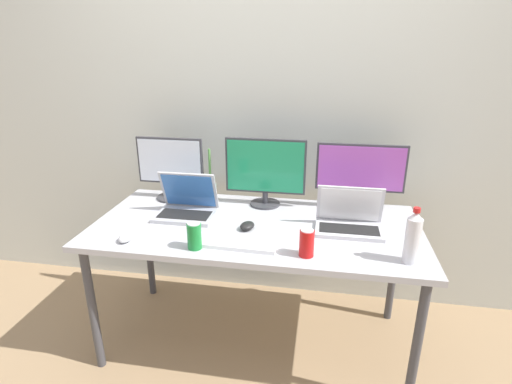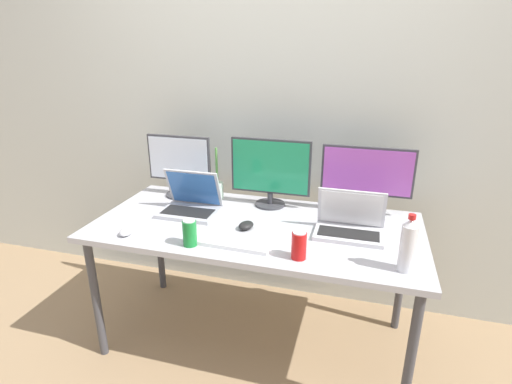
{
  "view_description": "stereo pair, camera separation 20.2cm",
  "coord_description": "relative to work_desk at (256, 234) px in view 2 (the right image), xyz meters",
  "views": [
    {
      "loc": [
        0.32,
        -1.87,
        1.62
      ],
      "look_at": [
        0.0,
        0.0,
        0.92
      ],
      "focal_mm": 28.0,
      "sensor_mm": 36.0,
      "label": 1
    },
    {
      "loc": [
        0.52,
        -1.82,
        1.62
      ],
      "look_at": [
        0.0,
        0.0,
        0.92
      ],
      "focal_mm": 28.0,
      "sensor_mm": 36.0,
      "label": 2
    }
  ],
  "objects": [
    {
      "name": "laptop_silver",
      "position": [
        -0.39,
        0.06,
        0.11
      ],
      "size": [
        0.31,
        0.24,
        0.24
      ],
      "color": "#B7B7BC",
      "rests_on": "work_desk"
    },
    {
      "name": "soda_can_near_keyboard",
      "position": [
        -0.23,
        -0.3,
        0.12
      ],
      "size": [
        0.07,
        0.07,
        0.13
      ],
      "color": "#197F33",
      "rests_on": "work_desk"
    },
    {
      "name": "laptop_secondary",
      "position": [
        0.47,
        0.02,
        0.11
      ],
      "size": [
        0.33,
        0.21,
        0.22
      ],
      "color": "silver",
      "rests_on": "work_desk"
    },
    {
      "name": "monitor_left",
      "position": [
        -0.57,
        0.29,
        0.26
      ],
      "size": [
        0.4,
        0.19,
        0.38
      ],
      "color": "#38383D",
      "rests_on": "work_desk"
    },
    {
      "name": "monitor_center",
      "position": [
        0.01,
        0.28,
        0.27
      ],
      "size": [
        0.46,
        0.17,
        0.39
      ],
      "color": "#38383D",
      "rests_on": "work_desk"
    },
    {
      "name": "wall_back",
      "position": [
        0.0,
        0.59,
        0.62
      ],
      "size": [
        7.0,
        0.08,
        2.6
      ],
      "primitive_type": "cube",
      "color": "silver",
      "rests_on": "ground"
    },
    {
      "name": "monitor_right",
      "position": [
        0.53,
        0.3,
        0.27
      ],
      "size": [
        0.49,
        0.21,
        0.38
      ],
      "color": "#38383D",
      "rests_on": "work_desk"
    },
    {
      "name": "keyboard_main",
      "position": [
        -0.06,
        -0.24,
        0.07
      ],
      "size": [
        0.4,
        0.14,
        0.02
      ],
      "primitive_type": "cube",
      "rotation": [
        0.0,
        0.0,
        -0.03
      ],
      "color": "white",
      "rests_on": "work_desk"
    },
    {
      "name": "mouse_by_laptop",
      "position": [
        -0.58,
        -0.29,
        0.08
      ],
      "size": [
        0.07,
        0.1,
        0.04
      ],
      "primitive_type": "ellipsoid",
      "rotation": [
        0.0,
        0.0,
        0.12
      ],
      "color": "silver",
      "rests_on": "work_desk"
    },
    {
      "name": "work_desk",
      "position": [
        0.0,
        0.0,
        0.0
      ],
      "size": [
        1.69,
        0.8,
        0.74
      ],
      "color": "#424247",
      "rests_on": "ground"
    },
    {
      "name": "bamboo_vase",
      "position": [
        -0.32,
        0.29,
        0.12
      ],
      "size": [
        0.07,
        0.07,
        0.32
      ],
      "color": "#B2D1B7",
      "rests_on": "work_desk"
    },
    {
      "name": "soda_can_by_laptop",
      "position": [
        0.28,
        -0.29,
        0.12
      ],
      "size": [
        0.07,
        0.07,
        0.13
      ],
      "color": "red",
      "rests_on": "work_desk"
    },
    {
      "name": "water_bottle",
      "position": [
        0.72,
        -0.26,
        0.18
      ],
      "size": [
        0.07,
        0.07,
        0.25
      ],
      "color": "silver",
      "rests_on": "work_desk"
    },
    {
      "name": "mouse_by_keyboard",
      "position": [
        -0.03,
        -0.06,
        0.08
      ],
      "size": [
        0.09,
        0.11,
        0.04
      ],
      "primitive_type": "ellipsoid",
      "rotation": [
        0.0,
        0.0,
        -0.29
      ],
      "color": "black",
      "rests_on": "work_desk"
    },
    {
      "name": "ground_plane",
      "position": [
        0.0,
        0.0,
        -0.68
      ],
      "size": [
        16.0,
        16.0,
        0.0
      ],
      "primitive_type": "plane",
      "color": "#9E7F5B"
    }
  ]
}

